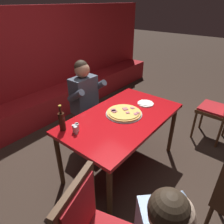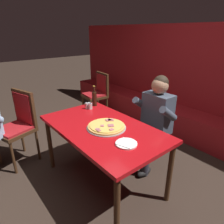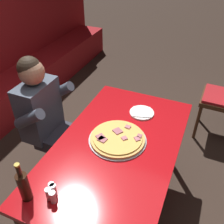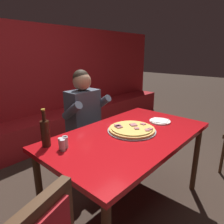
# 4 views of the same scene
# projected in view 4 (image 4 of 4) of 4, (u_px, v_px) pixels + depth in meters

# --- Properties ---
(ground_plane) EXTENTS (24.00, 24.00, 0.00)m
(ground_plane) POSITION_uv_depth(u_px,v_px,m) (127.00, 206.00, 1.97)
(ground_plane) COLOR #33261E
(booth_wall_panel) EXTENTS (6.80, 0.16, 1.90)m
(booth_wall_panel) POSITION_uv_depth(u_px,v_px,m) (17.00, 86.00, 3.10)
(booth_wall_panel) COLOR #A3191E
(booth_wall_panel) RESTS_ON ground_plane
(booth_bench) EXTENTS (6.46, 0.48, 0.46)m
(booth_bench) POSITION_uv_depth(u_px,v_px,m) (33.00, 135.00, 3.10)
(booth_bench) COLOR #A3191E
(booth_bench) RESTS_ON ground_plane
(main_dining_table) EXTENTS (1.50, 0.87, 0.78)m
(main_dining_table) POSITION_uv_depth(u_px,v_px,m) (129.00, 142.00, 1.77)
(main_dining_table) COLOR #422816
(main_dining_table) RESTS_ON ground_plane
(pizza) EXTENTS (0.44, 0.44, 0.05)m
(pizza) POSITION_uv_depth(u_px,v_px,m) (132.00, 129.00, 1.79)
(pizza) COLOR #9E9EA3
(pizza) RESTS_ON main_dining_table
(plate_white_paper) EXTENTS (0.21, 0.21, 0.02)m
(plate_white_paper) POSITION_uv_depth(u_px,v_px,m) (160.00, 121.00, 2.03)
(plate_white_paper) COLOR white
(plate_white_paper) RESTS_ON main_dining_table
(beer_bottle) EXTENTS (0.07, 0.07, 0.29)m
(beer_bottle) POSITION_uv_depth(u_px,v_px,m) (45.00, 132.00, 1.49)
(beer_bottle) COLOR black
(beer_bottle) RESTS_ON main_dining_table
(shaker_red_pepper_flakes) EXTENTS (0.04, 0.04, 0.09)m
(shaker_red_pepper_flakes) POSITION_uv_depth(u_px,v_px,m) (61.00, 144.00, 1.46)
(shaker_red_pepper_flakes) COLOR silver
(shaker_red_pepper_flakes) RESTS_ON main_dining_table
(shaker_parmesan) EXTENTS (0.04, 0.04, 0.09)m
(shaker_parmesan) POSITION_uv_depth(u_px,v_px,m) (65.00, 142.00, 1.49)
(shaker_parmesan) COLOR silver
(shaker_parmesan) RESTS_ON main_dining_table
(shaker_black_pepper) EXTENTS (0.04, 0.04, 0.09)m
(shaker_black_pepper) POSITION_uv_depth(u_px,v_px,m) (66.00, 143.00, 1.48)
(shaker_black_pepper) COLOR silver
(shaker_black_pepper) RESTS_ON main_dining_table
(shaker_oregano) EXTENTS (0.04, 0.04, 0.09)m
(shaker_oregano) POSITION_uv_depth(u_px,v_px,m) (63.00, 146.00, 1.43)
(shaker_oregano) COLOR silver
(shaker_oregano) RESTS_ON main_dining_table
(diner_seated_blue_shirt) EXTENTS (0.53, 0.53, 1.27)m
(diner_seated_blue_shirt) POSITION_uv_depth(u_px,v_px,m) (88.00, 120.00, 2.33)
(diner_seated_blue_shirt) COLOR black
(diner_seated_blue_shirt) RESTS_ON ground_plane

